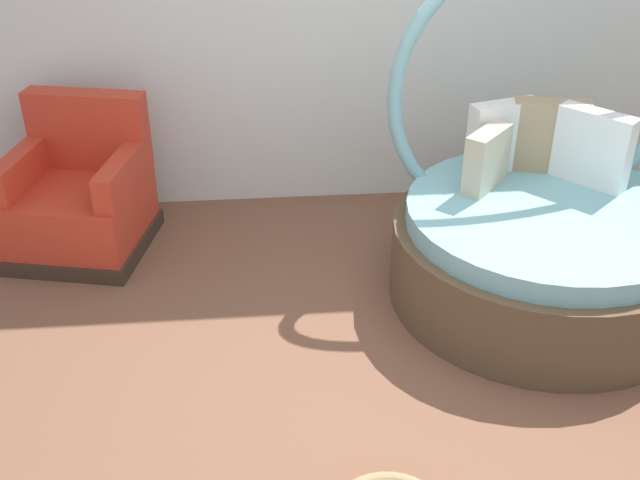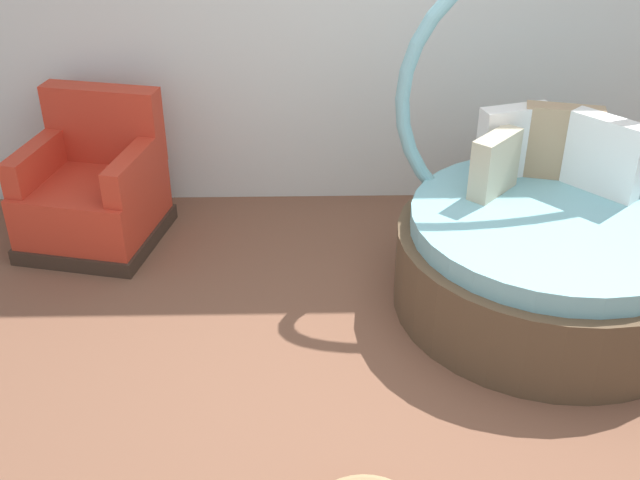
# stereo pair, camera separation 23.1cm
# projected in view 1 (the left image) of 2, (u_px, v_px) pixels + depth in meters

# --- Properties ---
(ground_plane) EXTENTS (8.00, 8.00, 0.02)m
(ground_plane) POSITION_uv_depth(u_px,v_px,m) (412.00, 390.00, 3.89)
(ground_plane) COLOR brown
(round_daybed) EXTENTS (1.71, 1.71, 1.93)m
(round_daybed) POSITION_uv_depth(u_px,v_px,m) (541.00, 230.00, 4.44)
(round_daybed) COLOR brown
(round_daybed) RESTS_ON ground_plane
(red_armchair) EXTENTS (0.95, 0.95, 0.94)m
(red_armchair) POSITION_uv_depth(u_px,v_px,m) (81.00, 199.00, 4.92)
(red_armchair) COLOR #38281E
(red_armchair) RESTS_ON ground_plane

